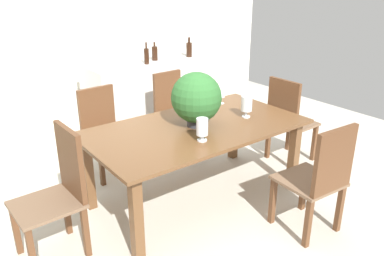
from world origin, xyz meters
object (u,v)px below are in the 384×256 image
Objects in this scene: chair_far_right at (172,109)px; flower_centerpiece at (196,98)px; chair_near_right at (320,176)px; kitchen_counter at (147,95)px; wine_bottle_tall at (189,49)px; dining_table at (196,136)px; crystal_vase_left at (202,128)px; wine_bottle_green at (147,56)px; chair_foot_end at (288,117)px; crystal_vase_center_near at (247,104)px; chair_head_end at (59,188)px; wine_bottle_clear at (155,53)px; chair_far_left at (103,127)px; wine_glass at (221,94)px.

flower_centerpiece reaches higher than chair_far_right.
chair_far_right is (0.00, 2.08, -0.01)m from chair_near_right.
wine_bottle_tall is at bearing -13.63° from kitchen_counter.
dining_table is 0.40m from crystal_vase_left.
wine_bottle_green is at bearing 71.70° from crystal_vase_left.
crystal_vase_center_near is at bearing 96.83° from chair_foot_end.
kitchen_counter is at bearing 132.76° from chair_head_end.
chair_near_right is 2.88m from wine_bottle_clear.
wine_bottle_clear is (1.97, 1.77, 0.51)m from chair_head_end.
chair_foot_end reaches higher than chair_far_left.
dining_table is at bearing -63.26° from chair_near_right.
wine_bottle_tall reaches higher than wine_bottle_clear.
crystal_vase_center_near is (1.81, -0.11, 0.32)m from chair_head_end.
chair_head_end is at bearing -137.96° from wine_bottle_clear.
crystal_vase_center_near is at bearing -94.64° from wine_bottle_clear.
flower_centerpiece is 1.70m from wine_bottle_green.
crystal_vase_center_near is (-0.76, -0.10, 0.33)m from chair_foot_end.
dining_table is at bearing 61.15° from crystal_vase_left.
chair_far_right is 0.94m from wine_bottle_clear.
chair_head_end is at bearing 165.23° from crystal_vase_left.
chair_foot_end is 1.95m from wine_bottle_clear.
flower_centerpiece is at bearing -63.82° from chair_near_right.
chair_head_end is 3.03m from wine_bottle_tall.
chair_near_right is at bearing -97.16° from wine_glass.
dining_table is at bearing -124.98° from wine_bottle_tall.
dining_table is 4.02× the size of flower_centerpiece.
chair_foot_end reaches higher than chair_near_right.
dining_table is 9.50× the size of crystal_vase_center_near.
chair_far_left is at bearing 113.66° from dining_table.
flower_centerpiece is 2.05m from wine_bottle_tall.
chair_foot_end is (0.85, -1.04, 0.01)m from chair_far_right.
wine_bottle_tall is (1.34, 1.98, 0.20)m from crystal_vase_left.
wine_bottle_green is (-0.09, -0.19, 0.58)m from kitchen_counter.
chair_head_end is 2.03× the size of flower_centerpiece.
wine_glass reaches higher than dining_table.
chair_head_end reaches higher than chair_far_right.
wine_bottle_tall is (1.63, 0.65, 0.54)m from chair_far_left.
chair_far_right is 4.05× the size of wine_bottle_clear.
kitchen_counter reaches higher than crystal_vase_center_near.
chair_near_right is 2.02m from chair_head_end.
chair_head_end is at bearing 89.08° from chair_foot_end.
flower_centerpiece reaches higher than wine_bottle_tall.
crystal_vase_left is 0.83× the size of wine_bottle_clear.
chair_near_right is 0.61× the size of kitchen_counter.
kitchen_counter is 5.82× the size of wine_bottle_green.
wine_bottle_clear reaches higher than crystal_vase_center_near.
chair_far_left is 1.84m from wine_bottle_tall.
crystal_vase_left is 1.32× the size of wine_glass.
chair_foot_end is 4.13× the size of wine_bottle_clear.
wine_bottle_clear is at bearing 130.20° from chair_head_end.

